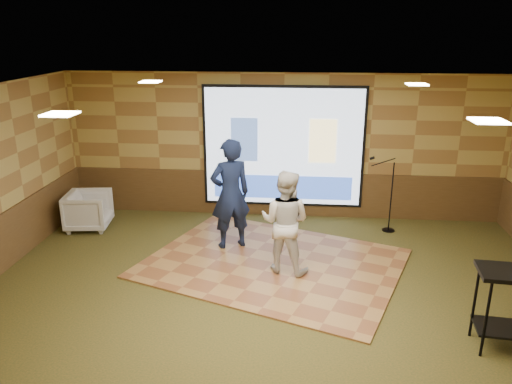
# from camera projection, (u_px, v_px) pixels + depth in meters

# --- Properties ---
(ground) EXTENTS (9.00, 9.00, 0.00)m
(ground) POSITION_uv_depth(u_px,v_px,m) (272.00, 298.00, 7.46)
(ground) COLOR #2D3518
(ground) RESTS_ON ground
(room_shell) EXTENTS (9.04, 7.04, 3.02)m
(room_shell) POSITION_uv_depth(u_px,v_px,m) (274.00, 162.00, 6.80)
(room_shell) COLOR #AF9649
(room_shell) RESTS_ON ground
(wainscot_back) EXTENTS (9.00, 0.04, 0.95)m
(wainscot_back) POSITION_uv_depth(u_px,v_px,m) (282.00, 194.00, 10.60)
(wainscot_back) COLOR #4E351A
(wainscot_back) RESTS_ON ground
(projector_screen) EXTENTS (3.32, 0.06, 2.52)m
(projector_screen) POSITION_uv_depth(u_px,v_px,m) (283.00, 148.00, 10.25)
(projector_screen) COLOR black
(projector_screen) RESTS_ON room_shell
(downlight_nw) EXTENTS (0.32, 0.32, 0.02)m
(downlight_nw) POSITION_uv_depth(u_px,v_px,m) (151.00, 82.00, 8.42)
(downlight_nw) COLOR #FFEBBF
(downlight_nw) RESTS_ON room_shell
(downlight_ne) EXTENTS (0.32, 0.32, 0.02)m
(downlight_ne) POSITION_uv_depth(u_px,v_px,m) (417.00, 84.00, 8.04)
(downlight_ne) COLOR #FFEBBF
(downlight_ne) RESTS_ON room_shell
(downlight_sw) EXTENTS (0.32, 0.32, 0.02)m
(downlight_sw) POSITION_uv_depth(u_px,v_px,m) (60.00, 114.00, 5.30)
(downlight_sw) COLOR #FFEBBF
(downlight_sw) RESTS_ON room_shell
(downlight_se) EXTENTS (0.32, 0.32, 0.02)m
(downlight_se) POSITION_uv_depth(u_px,v_px,m) (488.00, 121.00, 4.92)
(downlight_se) COLOR #FFEBBF
(downlight_se) RESTS_ON room_shell
(dance_floor) EXTENTS (4.94, 4.37, 0.03)m
(dance_floor) POSITION_uv_depth(u_px,v_px,m) (273.00, 263.00, 8.52)
(dance_floor) COLOR #A0703A
(dance_floor) RESTS_ON ground
(player_left) EXTENTS (0.87, 0.75, 2.00)m
(player_left) POSITION_uv_depth(u_px,v_px,m) (230.00, 194.00, 8.84)
(player_left) COLOR #131C3C
(player_left) RESTS_ON dance_floor
(player_right) EXTENTS (0.98, 0.85, 1.71)m
(player_right) POSITION_uv_depth(u_px,v_px,m) (285.00, 222.00, 7.99)
(player_right) COLOR silver
(player_right) RESTS_ON dance_floor
(mic_stand) EXTENTS (0.59, 0.24, 1.52)m
(mic_stand) POSITION_uv_depth(u_px,v_px,m) (387.00, 207.00, 9.76)
(mic_stand) COLOR black
(mic_stand) RESTS_ON ground
(banquet_chair) EXTENTS (0.92, 0.90, 0.75)m
(banquet_chair) POSITION_uv_depth(u_px,v_px,m) (89.00, 210.00, 9.92)
(banquet_chair) COLOR gray
(banquet_chair) RESTS_ON ground
(duffel_bag) EXTENTS (0.42, 0.28, 0.26)m
(duffel_bag) POSITION_uv_depth(u_px,v_px,m) (289.00, 214.00, 10.44)
(duffel_bag) COLOR black
(duffel_bag) RESTS_ON ground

